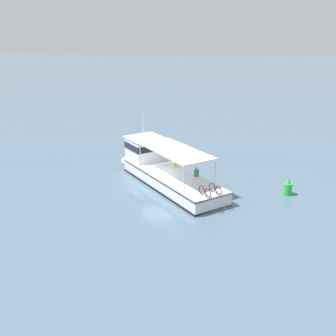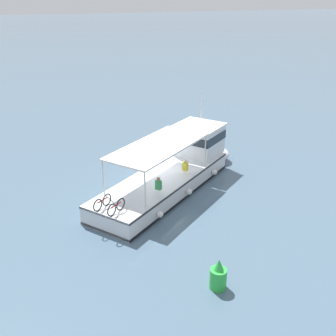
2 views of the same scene
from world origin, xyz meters
name	(u,v)px [view 2 (image 2 of 2)]	position (x,y,z in m)	size (l,w,h in m)	color
ground_plane	(160,184)	(0.00, 0.00, 0.00)	(400.00, 400.00, 0.00)	slate
ferry_main	(177,168)	(-1.03, 0.24, 1.01)	(12.06, 10.04, 5.32)	silver
channel_buoy	(218,276)	(1.16, 10.09, 0.57)	(0.70, 0.70, 1.40)	green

